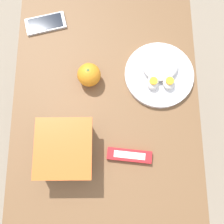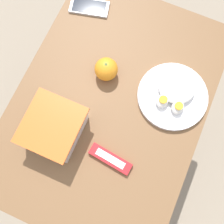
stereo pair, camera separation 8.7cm
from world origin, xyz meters
name	(u,v)px [view 1 (the left image)]	position (x,y,z in m)	size (l,w,h in m)	color
ground_plane	(109,138)	(0.00, 0.00, 0.00)	(10.00, 10.00, 0.00)	gray
table	(107,113)	(0.00, 0.00, 0.65)	(0.92, 0.65, 0.77)	brown
food_container	(66,150)	(-0.16, 0.12, 0.81)	(0.18, 0.17, 0.11)	white
orange_fruit	(89,75)	(0.10, 0.06, 0.81)	(0.08, 0.08, 0.08)	orange
rice_plate	(159,72)	(0.12, -0.19, 0.78)	(0.24, 0.24, 0.05)	white
candy_bar	(129,155)	(-0.17, -0.08, 0.77)	(0.06, 0.15, 0.02)	red
cell_phone	(46,24)	(0.32, 0.22, 0.77)	(0.10, 0.16, 0.01)	#ADADB2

